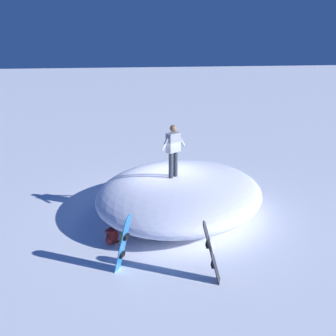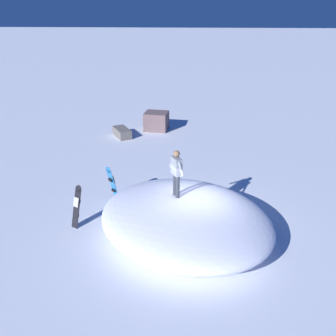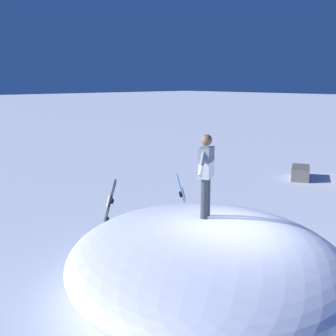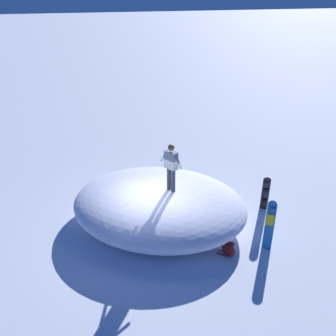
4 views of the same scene
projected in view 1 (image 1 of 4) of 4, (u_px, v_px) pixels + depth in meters
The scene contains 6 objects.
ground at pixel (160, 207), 12.37m from camera, with size 240.00×240.00×0.00m, color white.
snow_mound at pixel (180, 192), 11.86m from camera, with size 5.28×6.13×1.39m, color white.
snowboarder_standing at pixel (173, 148), 10.96m from camera, with size 0.54×0.93×1.65m.
snowboard_primary_upright at pixel (211, 251), 8.16m from camera, with size 0.45×0.52×1.53m.
snowboard_secondary_upright at pixel (124, 242), 8.49m from camera, with size 0.48×0.50×1.57m.
backpack_near at pixel (112, 236), 9.95m from camera, with size 0.54×0.56×0.46m.
Camera 1 is at (10.98, -2.85, 5.11)m, focal length 38.22 mm.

